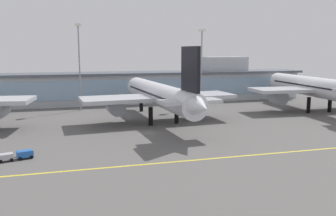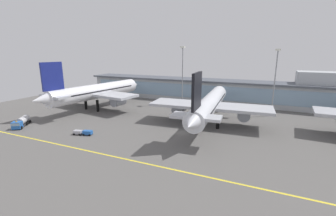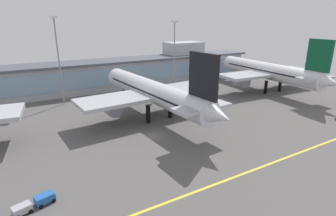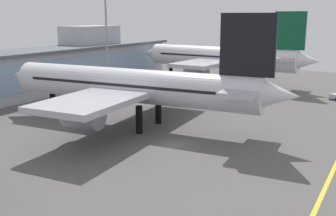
# 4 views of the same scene
# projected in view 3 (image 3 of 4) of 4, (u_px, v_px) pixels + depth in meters

# --- Properties ---
(ground_plane) EXTENTS (192.86, 192.86, 0.00)m
(ground_plane) POSITION_uv_depth(u_px,v_px,m) (154.00, 136.00, 61.31)
(ground_plane) COLOR #5B5956
(taxiway_centreline_stripe) EXTENTS (154.29, 0.50, 0.01)m
(taxiway_centreline_stripe) POSITION_uv_depth(u_px,v_px,m) (216.00, 184.00, 43.23)
(taxiway_centreline_stripe) COLOR yellow
(taxiway_centreline_stripe) RESTS_ON ground
(terminal_building) EXTENTS (140.76, 14.00, 16.04)m
(terminal_building) POSITION_uv_depth(u_px,v_px,m) (99.00, 74.00, 100.82)
(terminal_building) COLOR #ADB2B7
(terminal_building) RESTS_ON ground
(airliner_near_right) EXTENTS (40.48, 55.41, 19.21)m
(airliner_near_right) POSITION_uv_depth(u_px,v_px,m) (153.00, 92.00, 71.25)
(airliner_near_right) COLOR black
(airliner_near_right) RESTS_ON ground
(airliner_far_right) EXTENTS (39.13, 53.64, 19.95)m
(airliner_far_right) POSITION_uv_depth(u_px,v_px,m) (268.00, 71.00, 98.33)
(airliner_far_right) COLOR black
(airliner_far_right) RESTS_ON ground
(baggage_tug_near) EXTENTS (5.80, 3.10, 1.40)m
(baggage_tug_near) POSITION_uv_depth(u_px,v_px,m) (35.00, 203.00, 37.50)
(baggage_tug_near) COLOR black
(baggage_tug_near) RESTS_ON ground
(apron_light_mast_west) EXTENTS (1.80, 1.80, 25.16)m
(apron_light_mast_west) POSITION_uv_depth(u_px,v_px,m) (174.00, 47.00, 94.30)
(apron_light_mast_west) COLOR gray
(apron_light_mast_west) RESTS_ON ground
(apron_light_mast_centre) EXTENTS (1.80, 1.80, 26.42)m
(apron_light_mast_centre) POSITION_uv_depth(u_px,v_px,m) (57.00, 49.00, 79.28)
(apron_light_mast_centre) COLOR gray
(apron_light_mast_centre) RESTS_ON ground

